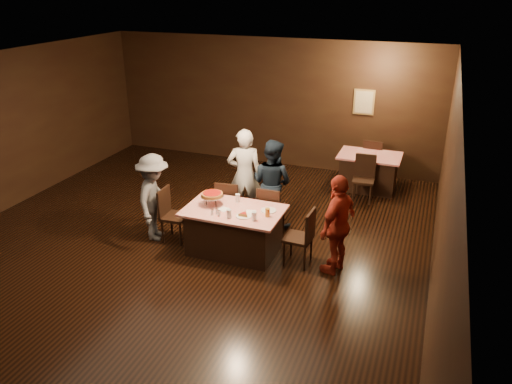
{
  "coord_description": "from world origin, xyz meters",
  "views": [
    {
      "loc": [
        3.77,
        -6.09,
        4.24
      ],
      "look_at": [
        1.15,
        0.94,
        1.0
      ],
      "focal_mm": 35.0,
      "sensor_mm": 36.0,
      "label": 1
    }
  ],
  "objects_px": {
    "glass_front_left": "(229,214)",
    "glass_back": "(238,198)",
    "chair_back_near": "(363,179)",
    "diner_red_shirt": "(338,224)",
    "chair_far_left": "(230,204)",
    "glass_amber": "(267,212)",
    "diner_grey_knit": "(154,197)",
    "main_table": "(234,231)",
    "chair_end_right": "(298,237)",
    "chair_back_far": "(373,159)",
    "chair_end_left": "(175,215)",
    "diner_white_jacket": "(245,175)",
    "back_table": "(368,172)",
    "glass_front_right": "(254,216)",
    "diner_navy_hoodie": "(272,183)",
    "chair_far_right": "(272,211)",
    "plate_empty": "(269,210)",
    "pizza_stand": "(212,195)"
  },
  "relations": [
    {
      "from": "chair_end_left",
      "to": "chair_back_far",
      "type": "bearing_deg",
      "value": -36.5
    },
    {
      "from": "diner_navy_hoodie",
      "to": "plate_empty",
      "type": "xyz_separation_m",
      "value": [
        0.3,
        -1.04,
        -0.04
      ]
    },
    {
      "from": "chair_end_right",
      "to": "glass_front_right",
      "type": "height_order",
      "value": "chair_end_right"
    },
    {
      "from": "chair_far_right",
      "to": "chair_far_left",
      "type": "bearing_deg",
      "value": 0.85
    },
    {
      "from": "chair_back_near",
      "to": "pizza_stand",
      "type": "distance_m",
      "value": 3.49
    },
    {
      "from": "glass_front_right",
      "to": "chair_back_near",
      "type": "bearing_deg",
      "value": 68.39
    },
    {
      "from": "chair_back_near",
      "to": "glass_back",
      "type": "bearing_deg",
      "value": -127.85
    },
    {
      "from": "diner_grey_knit",
      "to": "glass_amber",
      "type": "xyz_separation_m",
      "value": [
        2.06,
        -0.02,
        0.07
      ]
    },
    {
      "from": "chair_end_left",
      "to": "glass_back",
      "type": "relative_size",
      "value": 6.79
    },
    {
      "from": "back_table",
      "to": "diner_white_jacket",
      "type": "xyz_separation_m",
      "value": [
        -1.96,
        -2.28,
        0.49
      ]
    },
    {
      "from": "plate_empty",
      "to": "back_table",
      "type": "bearing_deg",
      "value": 71.68
    },
    {
      "from": "glass_back",
      "to": "main_table",
      "type": "bearing_deg",
      "value": -80.54
    },
    {
      "from": "chair_end_right",
      "to": "chair_back_far",
      "type": "relative_size",
      "value": 1.0
    },
    {
      "from": "main_table",
      "to": "glass_amber",
      "type": "height_order",
      "value": "glass_amber"
    },
    {
      "from": "chair_end_left",
      "to": "chair_back_far",
      "type": "height_order",
      "value": "same"
    },
    {
      "from": "chair_far_left",
      "to": "chair_end_left",
      "type": "bearing_deg",
      "value": 40.09
    },
    {
      "from": "back_table",
      "to": "diner_red_shirt",
      "type": "distance_m",
      "value": 3.54
    },
    {
      "from": "glass_back",
      "to": "glass_front_left",
      "type": "bearing_deg",
      "value": -80.54
    },
    {
      "from": "diner_red_shirt",
      "to": "plate_empty",
      "type": "distance_m",
      "value": 1.17
    },
    {
      "from": "main_table",
      "to": "chair_far_left",
      "type": "xyz_separation_m",
      "value": [
        -0.4,
        0.75,
        0.09
      ]
    },
    {
      "from": "glass_front_left",
      "to": "glass_back",
      "type": "relative_size",
      "value": 1.0
    },
    {
      "from": "chair_far_right",
      "to": "diner_red_shirt",
      "type": "distance_m",
      "value": 1.54
    },
    {
      "from": "glass_back",
      "to": "diner_grey_knit",
      "type": "bearing_deg",
      "value": -166.68
    },
    {
      "from": "chair_back_near",
      "to": "diner_red_shirt",
      "type": "relative_size",
      "value": 0.59
    },
    {
      "from": "plate_empty",
      "to": "glass_front_right",
      "type": "xyz_separation_m",
      "value": [
        -0.1,
        -0.4,
        0.06
      ]
    },
    {
      "from": "diner_navy_hoodie",
      "to": "diner_red_shirt",
      "type": "bearing_deg",
      "value": 156.38
    },
    {
      "from": "glass_front_right",
      "to": "glass_back",
      "type": "distance_m",
      "value": 0.74
    },
    {
      "from": "chair_far_left",
      "to": "chair_far_right",
      "type": "distance_m",
      "value": 0.8
    },
    {
      "from": "diner_navy_hoodie",
      "to": "glass_amber",
      "type": "bearing_deg",
      "value": 121.2
    },
    {
      "from": "chair_far_left",
      "to": "diner_white_jacket",
      "type": "distance_m",
      "value": 0.64
    },
    {
      "from": "main_table",
      "to": "diner_white_jacket",
      "type": "relative_size",
      "value": 0.91
    },
    {
      "from": "chair_end_right",
      "to": "pizza_stand",
      "type": "distance_m",
      "value": 1.57
    },
    {
      "from": "diner_navy_hoodie",
      "to": "pizza_stand",
      "type": "height_order",
      "value": "diner_navy_hoodie"
    },
    {
      "from": "chair_back_far",
      "to": "glass_back",
      "type": "distance_m",
      "value": 4.2
    },
    {
      "from": "back_table",
      "to": "diner_white_jacket",
      "type": "bearing_deg",
      "value": -130.73
    },
    {
      "from": "chair_far_left",
      "to": "glass_amber",
      "type": "bearing_deg",
      "value": 134.45
    },
    {
      "from": "glass_front_left",
      "to": "glass_back",
      "type": "bearing_deg",
      "value": 99.46
    },
    {
      "from": "chair_end_left",
      "to": "chair_back_near",
      "type": "relative_size",
      "value": 1.0
    },
    {
      "from": "chair_far_left",
      "to": "glass_front_left",
      "type": "relative_size",
      "value": 6.79
    },
    {
      "from": "chair_end_left",
      "to": "plate_empty",
      "type": "bearing_deg",
      "value": -87.42
    },
    {
      "from": "chair_back_near",
      "to": "diner_white_jacket",
      "type": "relative_size",
      "value": 0.54
    },
    {
      "from": "chair_end_left",
      "to": "chair_back_far",
      "type": "distance_m",
      "value": 4.96
    },
    {
      "from": "back_table",
      "to": "main_table",
      "type": "bearing_deg",
      "value": -115.33
    },
    {
      "from": "diner_white_jacket",
      "to": "diner_red_shirt",
      "type": "height_order",
      "value": "diner_white_jacket"
    },
    {
      "from": "chair_far_left",
      "to": "glass_back",
      "type": "xyz_separation_m",
      "value": [
        0.35,
        -0.45,
        0.37
      ]
    },
    {
      "from": "diner_navy_hoodie",
      "to": "glass_front_left",
      "type": "distance_m",
      "value": 1.51
    },
    {
      "from": "chair_end_right",
      "to": "glass_front_right",
      "type": "xyz_separation_m",
      "value": [
        -0.65,
        -0.25,
        0.37
      ]
    },
    {
      "from": "glass_front_left",
      "to": "glass_front_right",
      "type": "relative_size",
      "value": 1.0
    },
    {
      "from": "diner_grey_knit",
      "to": "diner_navy_hoodie",
      "type": "bearing_deg",
      "value": -67.3
    },
    {
      "from": "diner_red_shirt",
      "to": "pizza_stand",
      "type": "xyz_separation_m",
      "value": [
        -2.11,
        0.05,
        0.15
      ]
    }
  ]
}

